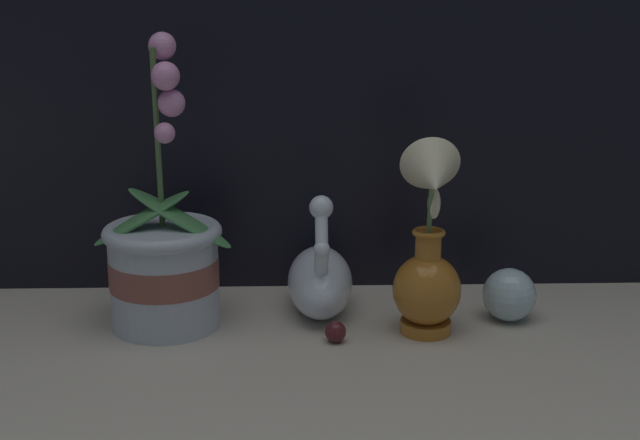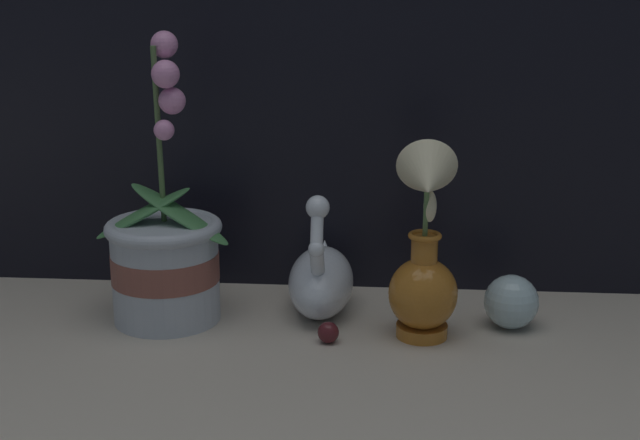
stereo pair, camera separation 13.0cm
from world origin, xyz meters
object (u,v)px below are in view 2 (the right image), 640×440
orchid_potted_plant (165,258)px  swan_figurine (321,278)px  blue_vase (424,262)px  glass_sphere (511,302)px

orchid_potted_plant → swan_figurine: 0.23m
blue_vase → swan_figurine: bearing=149.8°
orchid_potted_plant → blue_vase: orchid_potted_plant is taller
blue_vase → glass_sphere: bearing=20.5°
blue_vase → glass_sphere: blue_vase is taller
swan_figurine → blue_vase: (0.15, -0.09, 0.06)m
orchid_potted_plant → blue_vase: (0.38, -0.04, 0.02)m
orchid_potted_plant → glass_sphere: orchid_potted_plant is taller
orchid_potted_plant → glass_sphere: 0.51m
swan_figurine → blue_vase: bearing=-30.2°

